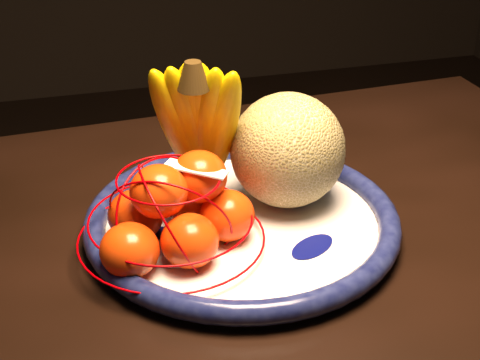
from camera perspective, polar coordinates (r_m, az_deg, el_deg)
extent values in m
cube|color=black|center=(0.88, -8.02, -8.20)|extent=(1.48, 0.94, 0.04)
cylinder|color=black|center=(1.57, 14.08, -6.26)|extent=(0.06, 0.06, 0.68)
cylinder|color=white|center=(0.93, 0.16, -3.67)|extent=(0.36, 0.36, 0.02)
torus|color=#080C35|center=(0.92, 0.16, -3.06)|extent=(0.39, 0.39, 0.03)
cylinder|color=white|center=(0.93, 0.16, -3.92)|extent=(0.17, 0.17, 0.01)
ellipsoid|color=#090E58|center=(0.88, 5.63, -5.18)|extent=(0.15, 0.13, 0.00)
ellipsoid|color=#090E58|center=(0.99, -3.08, -0.73)|extent=(0.11, 0.13, 0.00)
ellipsoid|color=#090E58|center=(0.90, -6.88, -4.22)|extent=(0.12, 0.07, 0.00)
sphere|color=olive|center=(0.93, 3.71, 2.33)|extent=(0.15, 0.15, 0.15)
ellipsoid|color=#EAC501|center=(0.92, -4.54, 4.19)|extent=(0.13, 0.12, 0.21)
ellipsoid|color=#EAC501|center=(0.91, -3.94, 4.23)|extent=(0.11, 0.13, 0.22)
ellipsoid|color=#EAC501|center=(0.92, -3.38, 4.32)|extent=(0.09, 0.12, 0.22)
ellipsoid|color=#EAC501|center=(0.91, -2.91, 4.31)|extent=(0.07, 0.12, 0.22)
ellipsoid|color=#EAC501|center=(0.91, -2.37, 4.19)|extent=(0.05, 0.12, 0.22)
ellipsoid|color=#EAC501|center=(0.91, -1.77, 4.11)|extent=(0.07, 0.14, 0.21)
cone|color=black|center=(0.88, -3.33, 10.15)|extent=(0.04, 0.04, 0.03)
ellipsoid|color=#FF2D00|center=(0.82, -8.57, -5.41)|extent=(0.07, 0.07, 0.06)
ellipsoid|color=#FF2D00|center=(0.83, -3.92, -4.73)|extent=(0.07, 0.07, 0.06)
ellipsoid|color=#FF2D00|center=(0.88, -1.02, -2.76)|extent=(0.07, 0.07, 0.06)
ellipsoid|color=#FF2D00|center=(0.89, -8.10, -2.72)|extent=(0.07, 0.07, 0.06)
ellipsoid|color=#FF2D00|center=(0.91, -3.89, -1.48)|extent=(0.07, 0.07, 0.06)
ellipsoid|color=#FF2D00|center=(0.84, -6.32, -0.89)|extent=(0.07, 0.07, 0.06)
ellipsoid|color=#FF2D00|center=(0.86, -3.20, 0.28)|extent=(0.07, 0.07, 0.06)
torus|color=#A90003|center=(0.87, -5.34, -4.45)|extent=(0.26, 0.26, 0.00)
torus|color=#A90003|center=(0.86, -5.41, -3.00)|extent=(0.23, 0.23, 0.00)
torus|color=#A90003|center=(0.83, -5.58, 0.10)|extent=(0.14, 0.14, 0.00)
torus|color=#A90003|center=(0.86, -5.41, -3.07)|extent=(0.16, 0.13, 0.14)
torus|color=#A90003|center=(0.86, -5.41, -3.07)|extent=(0.07, 0.15, 0.14)
torus|color=#A90003|center=(0.86, -5.41, -3.07)|extent=(0.16, 0.13, 0.14)
cube|color=white|center=(0.84, -3.43, 0.86)|extent=(0.08, 0.06, 0.01)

